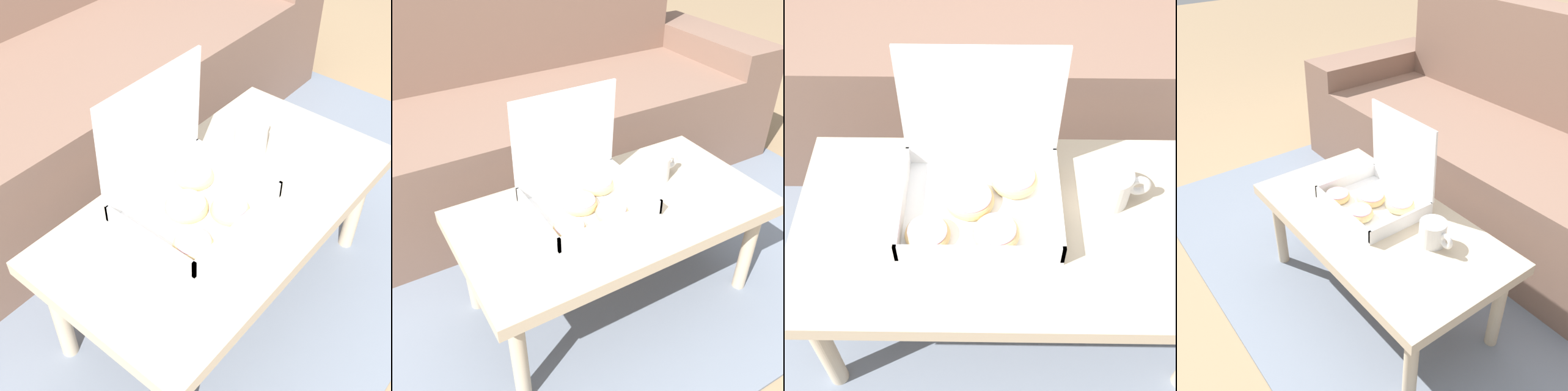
{
  "view_description": "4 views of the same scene",
  "coord_description": "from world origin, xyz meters",
  "views": [
    {
      "loc": [
        -0.81,
        -0.64,
        1.34
      ],
      "look_at": [
        -0.07,
        -0.04,
        0.44
      ],
      "focal_mm": 50.0,
      "sensor_mm": 36.0,
      "label": 1
    },
    {
      "loc": [
        -0.63,
        -0.98,
        1.22
      ],
      "look_at": [
        -0.07,
        -0.04,
        0.44
      ],
      "focal_mm": 42.0,
      "sensor_mm": 36.0,
      "label": 2
    },
    {
      "loc": [
        -0.07,
        -0.76,
        1.32
      ],
      "look_at": [
        -0.07,
        -0.04,
        0.44
      ],
      "focal_mm": 50.0,
      "sensor_mm": 36.0,
      "label": 3
    },
    {
      "loc": [
        1.02,
        -0.85,
        1.36
      ],
      "look_at": [
        -0.07,
        -0.04,
        0.44
      ],
      "focal_mm": 42.0,
      "sensor_mm": 36.0,
      "label": 4
    }
  ],
  "objects": [
    {
      "name": "coffee_table",
      "position": [
        0.0,
        -0.07,
        0.35
      ],
      "size": [
        0.95,
        0.51,
        0.39
      ],
      "color": "#C6B293",
      "rests_on": "ground_plane"
    },
    {
      "name": "area_rug",
      "position": [
        0.0,
        0.3,
        0.01
      ],
      "size": [
        2.57,
        1.78,
        0.01
      ],
      "primitive_type": "cube",
      "color": "slate",
      "rests_on": "ground_plane"
    },
    {
      "name": "ground_plane",
      "position": [
        0.0,
        0.0,
        0.0
      ],
      "size": [
        12.0,
        12.0,
        0.0
      ],
      "primitive_type": "plane",
      "color": "#937756"
    },
    {
      "name": "pastry_box",
      "position": [
        -0.07,
        -0.02,
        0.45
      ],
      "size": [
        0.34,
        0.28,
        0.33
      ],
      "color": "white",
      "rests_on": "coffee_table"
    },
    {
      "name": "couch",
      "position": [
        0.0,
        0.8,
        0.31
      ],
      "size": [
        2.45,
        0.81,
        0.93
      ],
      "color": "#7A5B4C",
      "rests_on": "ground_plane"
    },
    {
      "name": "coffee_mug",
      "position": [
        0.21,
        0.0,
        0.43
      ],
      "size": [
        0.13,
        0.09,
        0.08
      ],
      "color": "white",
      "rests_on": "coffee_table"
    }
  ]
}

